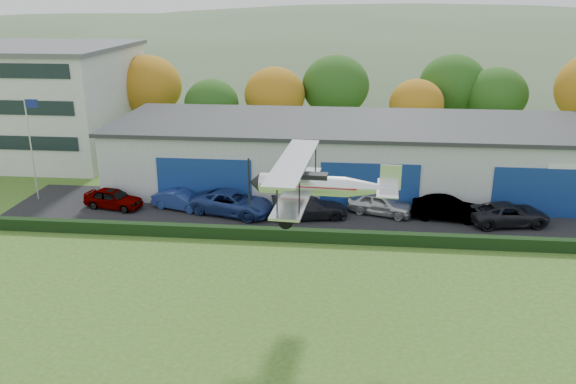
# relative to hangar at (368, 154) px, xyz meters

# --- Properties ---
(apron) EXTENTS (48.00, 9.00, 0.05)m
(apron) POSITION_rel_hangar_xyz_m (-2.00, -6.98, -2.63)
(apron) COLOR black
(apron) RESTS_ON ground
(hedge) EXTENTS (46.00, 0.60, 0.80)m
(hedge) POSITION_rel_hangar_xyz_m (-2.00, -11.78, -2.26)
(hedge) COLOR black
(hedge) RESTS_ON ground
(hangar) EXTENTS (40.60, 12.60, 5.30)m
(hangar) POSITION_rel_hangar_xyz_m (0.00, 0.00, 0.00)
(hangar) COLOR #B2B7BC
(hangar) RESTS_ON ground
(office_block) EXTENTS (20.60, 15.60, 10.40)m
(office_block) POSITION_rel_hangar_xyz_m (-33.00, 7.02, 2.56)
(office_block) COLOR silver
(office_block) RESTS_ON ground
(flagpole) EXTENTS (1.05, 0.10, 8.00)m
(flagpole) POSITION_rel_hangar_xyz_m (-24.88, -5.98, 2.13)
(flagpole) COLOR silver
(flagpole) RESTS_ON ground
(tree_belt) EXTENTS (75.70, 13.22, 10.12)m
(tree_belt) POSITION_rel_hangar_xyz_m (-4.15, 12.64, 2.95)
(tree_belt) COLOR #3D2614
(tree_belt) RESTS_ON ground
(distant_hills) EXTENTS (430.00, 196.00, 56.00)m
(distant_hills) POSITION_rel_hangar_xyz_m (-9.38, 112.02, -15.70)
(distant_hills) COLOR #4C6642
(distant_hills) RESTS_ON ground
(car_0) EXTENTS (4.59, 2.62, 1.47)m
(car_0) POSITION_rel_hangar_xyz_m (-18.52, -7.24, -1.87)
(car_0) COLOR gray
(car_0) RESTS_ON apron
(car_1) EXTENTS (4.35, 2.56, 1.35)m
(car_1) POSITION_rel_hangar_xyz_m (-13.62, -6.97, -1.93)
(car_1) COLOR navy
(car_1) RESTS_ON apron
(car_2) EXTENTS (6.49, 4.29, 1.66)m
(car_2) POSITION_rel_hangar_xyz_m (-9.60, -7.54, -1.78)
(car_2) COLOR navy
(car_2) RESTS_ON apron
(car_3) EXTENTS (5.57, 3.14, 1.52)m
(car_3) POSITION_rel_hangar_xyz_m (-4.15, -7.77, -1.84)
(car_3) COLOR black
(car_3) RESTS_ON apron
(car_4) EXTENTS (5.00, 3.24, 1.58)m
(car_4) POSITION_rel_hangar_xyz_m (0.81, -6.55, -1.82)
(car_4) COLOR silver
(car_4) RESTS_ON apron
(car_5) EXTENTS (5.01, 2.33, 1.59)m
(car_5) POSITION_rel_hangar_xyz_m (5.35, -7.16, -1.81)
(car_5) COLOR gray
(car_5) RESTS_ON apron
(car_6) EXTENTS (5.73, 3.37, 1.50)m
(car_6) POSITION_rel_hangar_xyz_m (9.33, -7.68, -1.86)
(car_6) COLOR black
(car_6) RESTS_ON apron
(biplane) EXTENTS (6.97, 8.00, 2.99)m
(biplane) POSITION_rel_hangar_xyz_m (-3.10, -20.44, 4.04)
(biplane) COLOR silver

